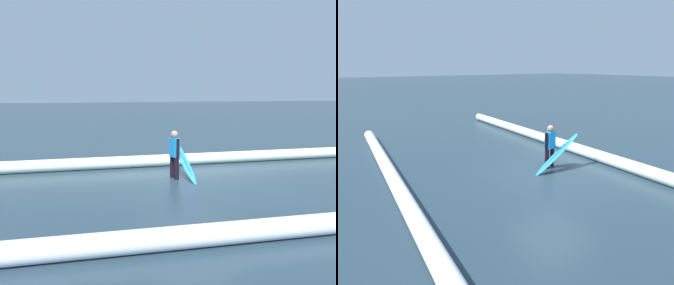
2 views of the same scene
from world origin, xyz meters
TOP-DOWN VIEW (x-y plane):
  - ground_plane at (0.00, 0.00)m, footprint 176.84×176.84m
  - surfer at (0.44, -0.21)m, footprint 0.26×0.55m
  - surfboard at (0.13, -0.27)m, footprint 0.32×1.90m
  - wave_crest_foreground at (-0.06, -2.09)m, footprint 18.95×1.39m

SIDE VIEW (x-z plane):
  - ground_plane at x=0.00m, z-range 0.00..0.00m
  - wave_crest_foreground at x=-0.06m, z-range 0.00..0.40m
  - surfboard at x=0.13m, z-range -0.02..1.11m
  - surfer at x=0.44m, z-range 0.08..1.53m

